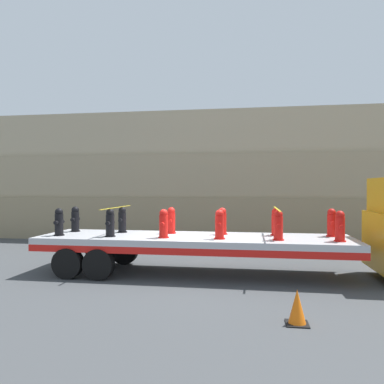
{
  "coord_description": "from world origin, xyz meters",
  "views": [
    {
      "loc": [
        1.73,
        -11.41,
        2.67
      ],
      "look_at": [
        -0.06,
        0.0,
        2.54
      ],
      "focal_mm": 35.0,
      "sensor_mm": 36.0,
      "label": 1
    }
  ],
  "objects": [
    {
      "name": "fire_hydrant_black_near_0",
      "position": [
        -4.18,
        -0.54,
        1.6
      ],
      "size": [
        0.33,
        0.49,
        0.86
      ],
      "color": "black",
      "rests_on": "flatbed_trailer"
    },
    {
      "name": "cargo_strap_middle",
      "position": [
        2.51,
        0.0,
        2.05
      ],
      "size": [
        0.05,
        2.67,
        0.01
      ],
      "color": "yellow",
      "rests_on": "fire_hydrant_red_near_4"
    },
    {
      "name": "fire_hydrant_black_far_0",
      "position": [
        -4.18,
        0.54,
        1.6
      ],
      "size": [
        0.33,
        0.49,
        0.86
      ],
      "color": "black",
      "rests_on": "flatbed_trailer"
    },
    {
      "name": "flatbed_trailer",
      "position": [
        -0.53,
        0.0,
        0.97
      ],
      "size": [
        9.56,
        2.57,
        1.18
      ],
      "color": "#B2B2B7",
      "rests_on": "ground_plane"
    },
    {
      "name": "cargo_strap_rear",
      "position": [
        -2.51,
        0.0,
        2.05
      ],
      "size": [
        0.05,
        2.67,
        0.01
      ],
      "color": "yellow",
      "rests_on": "fire_hydrant_black_near_1"
    },
    {
      "name": "fire_hydrant_red_far_3",
      "position": [
        0.84,
        0.54,
        1.6
      ],
      "size": [
        0.33,
        0.49,
        0.86
      ],
      "color": "red",
      "rests_on": "flatbed_trailer"
    },
    {
      "name": "fire_hydrant_red_near_2",
      "position": [
        -0.84,
        -0.54,
        1.6
      ],
      "size": [
        0.33,
        0.49,
        0.86
      ],
      "color": "red",
      "rests_on": "flatbed_trailer"
    },
    {
      "name": "fire_hydrant_red_near_4",
      "position": [
        2.51,
        -0.54,
        1.6
      ],
      "size": [
        0.33,
        0.49,
        0.86
      ],
      "color": "red",
      "rests_on": "flatbed_trailer"
    },
    {
      "name": "fire_hydrant_black_far_1",
      "position": [
        -2.51,
        0.54,
        1.6
      ],
      "size": [
        0.33,
        0.49,
        0.86
      ],
      "color": "black",
      "rests_on": "flatbed_trailer"
    },
    {
      "name": "fire_hydrant_red_far_4",
      "position": [
        2.51,
        0.54,
        1.6
      ],
      "size": [
        0.33,
        0.49,
        0.86
      ],
      "color": "red",
      "rests_on": "flatbed_trailer"
    },
    {
      "name": "fire_hydrant_red_far_2",
      "position": [
        -0.84,
        0.54,
        1.6
      ],
      "size": [
        0.33,
        0.49,
        0.86
      ],
      "color": "red",
      "rests_on": "flatbed_trailer"
    },
    {
      "name": "traffic_cone",
      "position": [
        2.63,
        -3.89,
        0.34
      ],
      "size": [
        0.44,
        0.44,
        0.69
      ],
      "color": "black",
      "rests_on": "ground_plane"
    },
    {
      "name": "fire_hydrant_red_near_3",
      "position": [
        0.84,
        -0.54,
        1.6
      ],
      "size": [
        0.33,
        0.49,
        0.86
      ],
      "color": "red",
      "rests_on": "flatbed_trailer"
    },
    {
      "name": "fire_hydrant_black_near_1",
      "position": [
        -2.51,
        -0.54,
        1.6
      ],
      "size": [
        0.33,
        0.49,
        0.86
      ],
      "color": "black",
      "rests_on": "flatbed_trailer"
    },
    {
      "name": "rock_cliff",
      "position": [
        0.0,
        8.23,
        3.27
      ],
      "size": [
        60.0,
        3.3,
        6.55
      ],
      "color": "gray",
      "rests_on": "ground_plane"
    },
    {
      "name": "ground_plane",
      "position": [
        0.0,
        0.0,
        0.0
      ],
      "size": [
        120.0,
        120.0,
        0.0
      ],
      "primitive_type": "plane",
      "color": "#3F4244"
    },
    {
      "name": "fire_hydrant_red_near_5",
      "position": [
        4.18,
        -0.54,
        1.6
      ],
      "size": [
        0.33,
        0.49,
        0.86
      ],
      "color": "red",
      "rests_on": "flatbed_trailer"
    },
    {
      "name": "fire_hydrant_red_far_5",
      "position": [
        4.18,
        0.54,
        1.6
      ],
      "size": [
        0.33,
        0.49,
        0.86
      ],
      "color": "red",
      "rests_on": "flatbed_trailer"
    }
  ]
}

